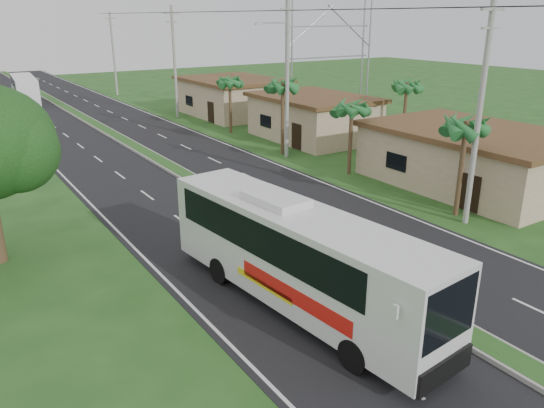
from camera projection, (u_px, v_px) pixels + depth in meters
ground at (368, 281)px, 21.00m from camera, size 180.00×180.00×0.00m
road_asphalt at (170, 167)px, 36.78m from camera, size 14.00×160.00×0.02m
median_strip at (169, 166)px, 36.75m from camera, size 1.20×160.00×0.18m
lane_edge_left at (70, 183)px, 33.33m from camera, size 0.12×160.00×0.01m
lane_edge_right at (252, 155)px, 40.24m from camera, size 0.12×160.00×0.01m
shop_near at (472, 157)px, 32.36m from camera, size 8.60×12.60×3.52m
shop_mid at (313, 117)px, 44.96m from camera, size 7.60×10.60×3.67m
shop_far at (233, 97)px, 55.99m from camera, size 8.60×11.60×3.82m
palm_verge_a at (466, 126)px, 26.43m from camera, size 2.40×2.40×5.45m
palm_verge_b at (352, 108)px, 33.86m from camera, size 2.40×2.40×5.05m
palm_verge_c at (283, 86)px, 38.82m from camera, size 2.40×2.40×5.85m
palm_verge_d at (230, 81)px, 46.38m from camera, size 2.40×2.40×5.25m
palm_behind_shop at (407, 86)px, 40.22m from camera, size 2.40×2.40×5.65m
utility_pole_a at (479, 111)px, 25.07m from camera, size 1.60×0.28×11.00m
utility_pole_b at (287, 71)px, 37.49m from camera, size 3.20×0.28×12.00m
utility_pole_c at (175, 61)px, 53.48m from camera, size 1.60×0.28×11.00m
utility_pole_d at (113, 53)px, 69.35m from camera, size 1.60×0.28×10.50m
billboard_lattice at (329, 49)px, 53.75m from camera, size 10.18×1.18×12.07m
coach_bus_main at (296, 251)px, 18.49m from camera, size 3.71×12.33×3.92m
coach_bus_far at (25, 88)px, 63.84m from camera, size 3.27×10.97×3.15m
motorcyclist at (243, 203)px, 27.14m from camera, size 1.56×0.47×2.31m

